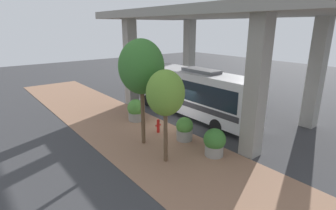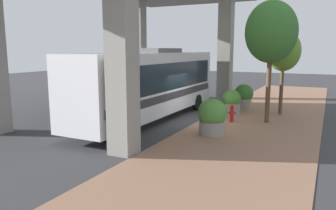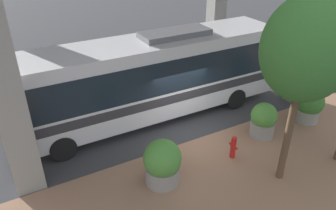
# 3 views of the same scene
# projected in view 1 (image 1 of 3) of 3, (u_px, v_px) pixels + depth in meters

# --- Properties ---
(ground_plane) EXTENTS (80.00, 80.00, 0.00)m
(ground_plane) POSITION_uv_depth(u_px,v_px,m) (171.00, 124.00, 19.11)
(ground_plane) COLOR #38383A
(ground_plane) RESTS_ON ground
(sidewalk_strip) EXTENTS (6.00, 40.00, 0.02)m
(sidewalk_strip) POSITION_uv_depth(u_px,v_px,m) (136.00, 134.00, 17.32)
(sidewalk_strip) COLOR #936B51
(sidewalk_strip) RESTS_ON ground
(overpass) EXTENTS (9.40, 20.63, 8.11)m
(overpass) POSITION_uv_depth(u_px,v_px,m) (213.00, 23.00, 19.43)
(overpass) COLOR gray
(overpass) RESTS_ON ground
(bus) EXTENTS (2.56, 12.00, 3.88)m
(bus) POSITION_uv_depth(u_px,v_px,m) (189.00, 90.00, 20.54)
(bus) COLOR silver
(bus) RESTS_ON ground
(fire_hydrant) EXTENTS (0.42, 0.20, 0.96)m
(fire_hydrant) POSITION_uv_depth(u_px,v_px,m) (158.00, 126.00, 17.53)
(fire_hydrant) COLOR red
(fire_hydrant) RESTS_ON ground
(planter_front) EXTENTS (1.06, 1.06, 1.50)m
(planter_front) POSITION_uv_depth(u_px,v_px,m) (185.00, 129.00, 16.31)
(planter_front) COLOR gray
(planter_front) RESTS_ON ground
(planter_middle) EXTENTS (1.29, 1.29, 1.65)m
(planter_middle) POSITION_uv_depth(u_px,v_px,m) (136.00, 110.00, 19.69)
(planter_middle) COLOR gray
(planter_middle) RESTS_ON ground
(planter_back) EXTENTS (1.23, 1.23, 1.58)m
(planter_back) POSITION_uv_depth(u_px,v_px,m) (215.00, 142.00, 14.31)
(planter_back) COLOR gray
(planter_back) RESTS_ON ground
(street_tree_near) EXTENTS (2.61, 2.61, 6.25)m
(street_tree_near) POSITION_uv_depth(u_px,v_px,m) (141.00, 67.00, 14.76)
(street_tree_near) COLOR brown
(street_tree_near) RESTS_ON ground
(street_tree_far) EXTENTS (1.94, 1.94, 4.90)m
(street_tree_far) POSITION_uv_depth(u_px,v_px,m) (165.00, 94.00, 12.89)
(street_tree_far) COLOR brown
(street_tree_far) RESTS_ON ground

